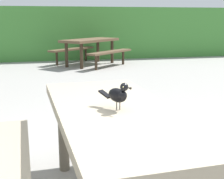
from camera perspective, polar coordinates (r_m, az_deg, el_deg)
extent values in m
cube|color=#428438|center=(10.87, -10.02, 9.97)|extent=(28.00, 1.52, 1.67)
cube|color=gray|center=(2.08, 0.72, -4.25)|extent=(0.84, 1.83, 0.07)
cylinder|color=#635B4C|center=(2.80, -8.72, -7.86)|extent=(0.09, 0.09, 0.67)
cylinder|color=#635B4C|center=(2.90, 1.82, -6.94)|extent=(0.09, 0.09, 0.67)
cube|color=gray|center=(2.11, -18.38, -13.11)|extent=(0.35, 1.72, 0.05)
cylinder|color=#635B4C|center=(2.78, -17.54, -11.57)|extent=(0.07, 0.07, 0.39)
cube|color=gray|center=(2.46, 16.79, -9.27)|extent=(0.35, 1.72, 0.05)
cylinder|color=#635B4C|center=(3.05, 10.04, -8.94)|extent=(0.07, 0.07, 0.39)
ellipsoid|color=black|center=(2.00, 0.99, -1.04)|extent=(0.13, 0.17, 0.09)
ellipsoid|color=black|center=(1.97, 1.81, -1.06)|extent=(0.08, 0.09, 0.06)
sphere|color=black|center=(1.94, 2.21, 0.46)|extent=(0.05, 0.05, 0.05)
sphere|color=#EAE08C|center=(1.95, 2.86, 0.64)|extent=(0.01, 0.01, 0.01)
sphere|color=#EAE08C|center=(1.92, 2.04, 0.47)|extent=(0.01, 0.01, 0.01)
cone|color=black|center=(1.92, 3.07, 0.27)|extent=(0.03, 0.03, 0.02)
cube|color=black|center=(2.09, -1.28, -0.83)|extent=(0.08, 0.10, 0.04)
cylinder|color=#47423D|center=(2.02, 1.42, -2.89)|extent=(0.01, 0.01, 0.05)
cylinder|color=#47423D|center=(2.00, 0.84, -3.03)|extent=(0.01, 0.01, 0.05)
cube|color=brown|center=(9.09, -3.95, 8.82)|extent=(1.85, 1.77, 0.07)
cylinder|color=#382B1D|center=(9.52, 0.01, 6.79)|extent=(0.09, 0.09, 0.67)
cylinder|color=#382B1D|center=(9.84, -2.55, 6.96)|extent=(0.09, 0.09, 0.67)
cylinder|color=#382B1D|center=(8.42, -5.50, 5.96)|extent=(0.09, 0.09, 0.67)
cylinder|color=#382B1D|center=(8.77, -8.17, 6.15)|extent=(0.09, 0.09, 0.67)
cube|color=brown|center=(8.70, -0.30, 6.76)|extent=(1.46, 1.35, 0.05)
cylinder|color=#382B1D|center=(9.25, 2.01, 5.73)|extent=(0.07, 0.07, 0.39)
cylinder|color=#382B1D|center=(8.21, -2.89, 4.84)|extent=(0.07, 0.07, 0.39)
cube|color=brown|center=(9.57, -7.21, 7.20)|extent=(1.46, 1.35, 0.05)
cylinder|color=#382B1D|center=(10.07, -4.73, 6.27)|extent=(0.07, 0.07, 0.39)
cylinder|color=#382B1D|center=(9.13, -9.88, 5.46)|extent=(0.07, 0.07, 0.39)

